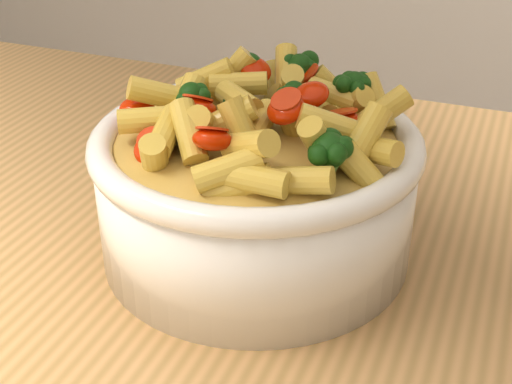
% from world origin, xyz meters
% --- Properties ---
extents(serving_bowl, '(0.24, 0.24, 0.10)m').
position_xyz_m(serving_bowl, '(-0.04, 0.04, 0.95)').
color(serving_bowl, white).
rests_on(serving_bowl, table).
extents(pasta_salad, '(0.19, 0.19, 0.04)m').
position_xyz_m(pasta_salad, '(-0.04, 0.04, 1.02)').
color(pasta_salad, '#ECC84A').
rests_on(pasta_salad, serving_bowl).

